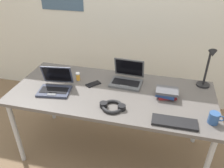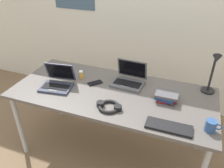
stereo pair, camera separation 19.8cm
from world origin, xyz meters
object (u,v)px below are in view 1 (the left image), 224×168
(laptop_front_right, at_px, (127,78))
(external_keyboard, at_px, (174,122))
(pill_bottle, at_px, (78,76))
(coffee_mug, at_px, (214,118))
(desk_lamp, at_px, (208,68))
(computer_mouse, at_px, (52,70))
(headphones, at_px, (113,106))
(book_stack, at_px, (167,93))
(cell_phone, at_px, (93,84))
(laptop_back_left, at_px, (55,86))

(laptop_front_right, distance_m, external_keyboard, 0.67)
(pill_bottle, relative_size, coffee_mug, 0.70)
(desk_lamp, relative_size, external_keyboard, 1.21)
(computer_mouse, bearing_deg, headphones, -17.52)
(laptop_front_right, xyz_separation_m, computer_mouse, (-0.80, 0.02, -0.03))
(external_keyboard, distance_m, book_stack, 0.34)
(computer_mouse, height_order, coffee_mug, coffee_mug)
(desk_lamp, height_order, book_stack, desk_lamp)
(cell_phone, bearing_deg, laptop_back_left, -109.40)
(laptop_back_left, bearing_deg, pill_bottle, 58.64)
(desk_lamp, relative_size, coffee_mug, 3.54)
(headphones, relative_size, book_stack, 1.15)
(desk_lamp, relative_size, book_stack, 2.15)
(desk_lamp, height_order, laptop_back_left, desk_lamp)
(laptop_front_right, relative_size, book_stack, 1.60)
(computer_mouse, xyz_separation_m, coffee_mug, (1.52, -0.44, 0.03))
(computer_mouse, xyz_separation_m, headphones, (0.76, -0.45, -0.00))
(laptop_back_left, bearing_deg, book_stack, 7.52)
(desk_lamp, distance_m, coffee_mug, 0.53)
(laptop_back_left, bearing_deg, computer_mouse, 122.34)
(laptop_front_right, height_order, external_keyboard, laptop_front_right)
(laptop_back_left, distance_m, cell_phone, 0.35)
(desk_lamp, relative_size, cell_phone, 2.94)
(cell_phone, height_order, book_stack, book_stack)
(laptop_back_left, xyz_separation_m, cell_phone, (0.30, 0.17, -0.04))
(laptop_back_left, bearing_deg, laptop_front_right, 25.56)
(computer_mouse, relative_size, cell_phone, 0.71)
(desk_lamp, distance_m, laptop_back_left, 1.36)
(book_stack, bearing_deg, headphones, -146.99)
(laptop_front_right, height_order, cell_phone, laptop_front_right)
(cell_phone, bearing_deg, pill_bottle, -153.96)
(pill_bottle, bearing_deg, coffee_mug, -16.28)
(desk_lamp, height_order, external_keyboard, desk_lamp)
(desk_lamp, xyz_separation_m, book_stack, (-0.33, -0.24, -0.16))
(computer_mouse, bearing_deg, cell_phone, -2.40)
(book_stack, relative_size, coffee_mug, 1.65)
(desk_lamp, bearing_deg, laptop_back_left, -164.09)
(book_stack, bearing_deg, pill_bottle, 174.01)
(computer_mouse, bearing_deg, desk_lamp, 15.29)
(computer_mouse, relative_size, book_stack, 0.52)
(external_keyboard, distance_m, coffee_mug, 0.29)
(computer_mouse, bearing_deg, book_stack, 4.16)
(external_keyboard, bearing_deg, desk_lamp, 65.68)
(external_keyboard, bearing_deg, pill_bottle, 154.55)
(computer_mouse, distance_m, coffee_mug, 1.58)
(coffee_mug, bearing_deg, pill_bottle, 163.72)
(desk_lamp, bearing_deg, computer_mouse, -177.58)
(cell_phone, bearing_deg, coffee_mug, 24.31)
(headphones, bearing_deg, laptop_back_left, 166.29)
(computer_mouse, bearing_deg, pill_bottle, -2.64)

